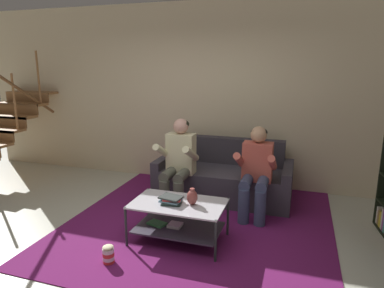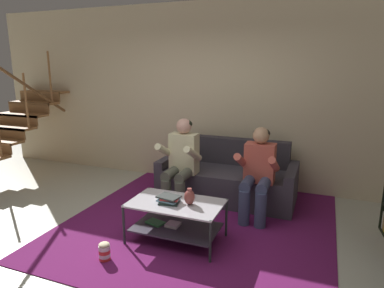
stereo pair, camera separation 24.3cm
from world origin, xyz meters
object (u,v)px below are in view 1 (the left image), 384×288
object	(u,v)px
person_seated_right	(256,169)
book_stack	(171,200)
popcorn_tub	(108,254)
couch	(224,178)
coffee_table	(178,216)
person_seated_left	(178,160)
vase	(192,197)

from	to	relation	value
person_seated_right	book_stack	size ratio (longest dim) A/B	4.42
person_seated_right	popcorn_tub	world-z (taller)	person_seated_right
couch	coffee_table	bearing A→B (deg)	-97.75
couch	book_stack	world-z (taller)	couch
person_seated_right	book_stack	bearing A→B (deg)	-129.32
person_seated_left	coffee_table	size ratio (longest dim) A/B	1.19
couch	coffee_table	xyz separation A→B (m)	(-0.20, -1.44, 0.01)
couch	popcorn_tub	xyz separation A→B (m)	(-0.70, -2.08, -0.19)
person_seated_left	book_stack	size ratio (longest dim) A/B	4.61
couch	person_seated_right	bearing A→B (deg)	-44.21
coffee_table	popcorn_tub	xyz separation A→B (m)	(-0.50, -0.64, -0.20)
coffee_table	book_stack	xyz separation A→B (m)	(-0.06, -0.03, 0.19)
coffee_table	book_stack	bearing A→B (deg)	-153.11
person_seated_left	vase	bearing A→B (deg)	-61.75
person_seated_right	coffee_table	size ratio (longest dim) A/B	1.14
coffee_table	vase	size ratio (longest dim) A/B	5.62
person_seated_right	book_stack	xyz separation A→B (m)	(-0.78, -0.96, -0.15)
couch	popcorn_tub	size ratio (longest dim) A/B	9.88
book_stack	couch	bearing A→B (deg)	80.11
person_seated_right	vase	distance (m)	1.08
couch	popcorn_tub	world-z (taller)	couch
person_seated_left	coffee_table	world-z (taller)	person_seated_left
book_stack	popcorn_tub	bearing A→B (deg)	-126.08
person_seated_left	book_stack	world-z (taller)	person_seated_left
vase	book_stack	world-z (taller)	vase
person_seated_left	coffee_table	distance (m)	1.05
person_seated_right	popcorn_tub	size ratio (longest dim) A/B	5.94
person_seated_left	book_stack	bearing A→B (deg)	-74.26
person_seated_left	coffee_table	xyz separation A→B (m)	(0.33, -0.93, -0.36)
coffee_table	book_stack	world-z (taller)	book_stack
coffee_table	book_stack	size ratio (longest dim) A/B	3.86
person_seated_right	vase	world-z (taller)	person_seated_right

